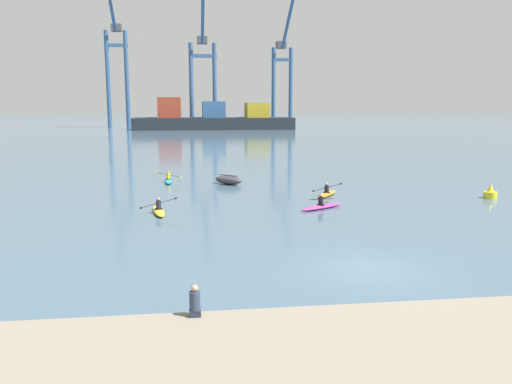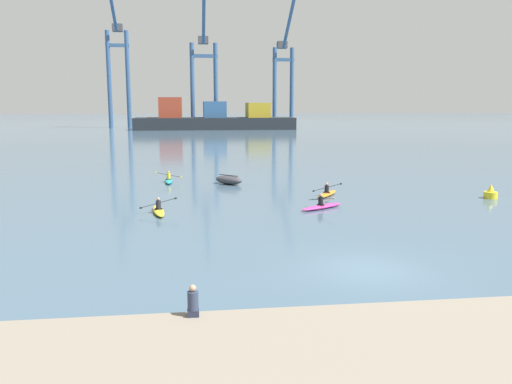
{
  "view_description": "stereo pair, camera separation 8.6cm",
  "coord_description": "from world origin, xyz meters",
  "px_view_note": "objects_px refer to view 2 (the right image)",
  "views": [
    {
      "loc": [
        -6.86,
        -18.62,
        6.3
      ],
      "look_at": [
        -2.45,
        15.29,
        0.6
      ],
      "focal_mm": 36.47,
      "sensor_mm": 36.0,
      "label": 1
    },
    {
      "loc": [
        -6.78,
        -18.63,
        6.3
      ],
      "look_at": [
        -2.45,
        15.29,
        0.6
      ],
      "focal_mm": 36.47,
      "sensor_mm": 36.0,
      "label": 2
    }
  ],
  "objects_px": {
    "kayak_magenta": "(322,206)",
    "kayak_yellow": "(158,210)",
    "kayak_orange": "(327,194)",
    "gantry_crane_east_mid": "(284,70)",
    "seated_onlooker": "(193,302)",
    "gantry_crane_west": "(118,63)",
    "gantry_crane_west_mid": "(204,68)",
    "kayak_teal": "(169,180)",
    "channel_buoy": "(491,193)",
    "container_barge": "(213,119)",
    "capsized_dinghy": "(229,180)"
  },
  "relations": [
    {
      "from": "kayak_magenta",
      "to": "kayak_yellow",
      "type": "distance_m",
      "value": 9.93
    },
    {
      "from": "kayak_orange",
      "to": "kayak_yellow",
      "type": "bearing_deg",
      "value": -158.61
    },
    {
      "from": "gantry_crane_east_mid",
      "to": "seated_onlooker",
      "type": "relative_size",
      "value": 38.73
    },
    {
      "from": "kayak_magenta",
      "to": "seated_onlooker",
      "type": "height_order",
      "value": "seated_onlooker"
    },
    {
      "from": "gantry_crane_west",
      "to": "kayak_yellow",
      "type": "relative_size",
      "value": 10.61
    },
    {
      "from": "gantry_crane_west_mid",
      "to": "gantry_crane_east_mid",
      "type": "distance_m",
      "value": 24.14
    },
    {
      "from": "gantry_crane_west_mid",
      "to": "gantry_crane_east_mid",
      "type": "xyz_separation_m",
      "value": [
        23.37,
        6.05,
        -0.06
      ]
    },
    {
      "from": "kayak_teal",
      "to": "gantry_crane_east_mid",
      "type": "bearing_deg",
      "value": 74.92
    },
    {
      "from": "channel_buoy",
      "to": "kayak_teal",
      "type": "distance_m",
      "value": 24.64
    },
    {
      "from": "container_barge",
      "to": "kayak_teal",
      "type": "xyz_separation_m",
      "value": [
        -8.25,
        -97.45,
        -2.53
      ]
    },
    {
      "from": "capsized_dinghy",
      "to": "channel_buoy",
      "type": "height_order",
      "value": "channel_buoy"
    },
    {
      "from": "channel_buoy",
      "to": "kayak_magenta",
      "type": "height_order",
      "value": "channel_buoy"
    },
    {
      "from": "container_barge",
      "to": "kayak_yellow",
      "type": "distance_m",
      "value": 110.5
    },
    {
      "from": "container_barge",
      "to": "capsized_dinghy",
      "type": "bearing_deg",
      "value": -91.95
    },
    {
      "from": "gantry_crane_east_mid",
      "to": "channel_buoy",
      "type": "relative_size",
      "value": 34.66
    },
    {
      "from": "capsized_dinghy",
      "to": "seated_onlooker",
      "type": "xyz_separation_m",
      "value": [
        -3.08,
        -27.95,
        0.63
      ]
    },
    {
      "from": "gantry_crane_west_mid",
      "to": "capsized_dinghy",
      "type": "xyz_separation_m",
      "value": [
        -1.22,
        -105.08,
        -16.14
      ]
    },
    {
      "from": "gantry_crane_west",
      "to": "gantry_crane_east_mid",
      "type": "bearing_deg",
      "value": 0.31
    },
    {
      "from": "gantry_crane_east_mid",
      "to": "channel_buoy",
      "type": "distance_m",
      "value": 121.15
    },
    {
      "from": "gantry_crane_west_mid",
      "to": "kayak_magenta",
      "type": "bearing_deg",
      "value": -88.17
    },
    {
      "from": "kayak_magenta",
      "to": "seated_onlooker",
      "type": "xyz_separation_m",
      "value": [
        -8.01,
        -17.07,
        0.81
      ]
    },
    {
      "from": "gantry_crane_east_mid",
      "to": "kayak_magenta",
      "type": "height_order",
      "value": "gantry_crane_east_mid"
    },
    {
      "from": "capsized_dinghy",
      "to": "kayak_teal",
      "type": "distance_m",
      "value": 5.2
    },
    {
      "from": "kayak_yellow",
      "to": "kayak_orange",
      "type": "bearing_deg",
      "value": 21.39
    },
    {
      "from": "gantry_crane_west",
      "to": "channel_buoy",
      "type": "height_order",
      "value": "gantry_crane_west"
    },
    {
      "from": "capsized_dinghy",
      "to": "channel_buoy",
      "type": "distance_m",
      "value": 19.46
    },
    {
      "from": "container_barge",
      "to": "gantry_crane_west",
      "type": "relative_size",
      "value": 1.16
    },
    {
      "from": "kayak_yellow",
      "to": "kayak_teal",
      "type": "distance_m",
      "value": 12.71
    },
    {
      "from": "container_barge",
      "to": "kayak_magenta",
      "type": "relative_size",
      "value": 13.24
    },
    {
      "from": "gantry_crane_west_mid",
      "to": "gantry_crane_west",
      "type": "bearing_deg",
      "value": 166.3
    },
    {
      "from": "container_barge",
      "to": "kayak_yellow",
      "type": "xyz_separation_m",
      "value": [
        -8.37,
        -110.15,
        -2.53
      ]
    },
    {
      "from": "capsized_dinghy",
      "to": "kayak_teal",
      "type": "height_order",
      "value": "kayak_teal"
    },
    {
      "from": "kayak_yellow",
      "to": "kayak_teal",
      "type": "bearing_deg",
      "value": 89.44
    },
    {
      "from": "kayak_orange",
      "to": "channel_buoy",
      "type": "bearing_deg",
      "value": -12.1
    },
    {
      "from": "kayak_magenta",
      "to": "kayak_teal",
      "type": "height_order",
      "value": "same"
    },
    {
      "from": "gantry_crane_west",
      "to": "kayak_teal",
      "type": "relative_size",
      "value": 10.72
    },
    {
      "from": "kayak_teal",
      "to": "gantry_crane_west_mid",
      "type": "bearing_deg",
      "value": 86.62
    },
    {
      "from": "kayak_magenta",
      "to": "seated_onlooker",
      "type": "bearing_deg",
      "value": -115.13
    },
    {
      "from": "container_barge",
      "to": "channel_buoy",
      "type": "bearing_deg",
      "value": -82.61
    },
    {
      "from": "gantry_crane_west",
      "to": "capsized_dinghy",
      "type": "xyz_separation_m",
      "value": [
        22.54,
        -110.87,
        -17.6
      ]
    },
    {
      "from": "channel_buoy",
      "to": "kayak_yellow",
      "type": "relative_size",
      "value": 0.29
    },
    {
      "from": "gantry_crane_east_mid",
      "to": "kayak_magenta",
      "type": "relative_size",
      "value": 10.84
    },
    {
      "from": "gantry_crane_west",
      "to": "gantry_crane_east_mid",
      "type": "relative_size",
      "value": 1.06
    },
    {
      "from": "kayak_yellow",
      "to": "kayak_teal",
      "type": "xyz_separation_m",
      "value": [
        0.12,
        12.71,
        0.0
      ]
    },
    {
      "from": "kayak_teal",
      "to": "capsized_dinghy",
      "type": "bearing_deg",
      "value": -20.45
    },
    {
      "from": "gantry_crane_west_mid",
      "to": "capsized_dinghy",
      "type": "height_order",
      "value": "gantry_crane_west_mid"
    },
    {
      "from": "gantry_crane_west",
      "to": "gantry_crane_west_mid",
      "type": "relative_size",
      "value": 1.03
    },
    {
      "from": "gantry_crane_west_mid",
      "to": "channel_buoy",
      "type": "relative_size",
      "value": 35.51
    },
    {
      "from": "container_barge",
      "to": "gantry_crane_east_mid",
      "type": "xyz_separation_m",
      "value": [
        21.21,
        11.86,
        13.72
      ]
    },
    {
      "from": "channel_buoy",
      "to": "kayak_magenta",
      "type": "distance_m",
      "value": 12.64
    }
  ]
}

